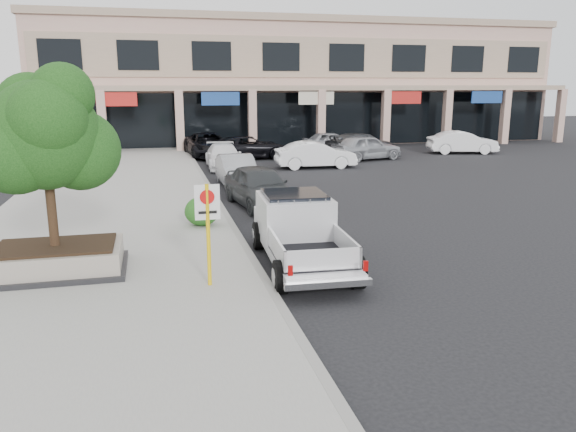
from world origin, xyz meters
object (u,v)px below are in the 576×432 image
at_px(planter_tree, 52,135).
at_px(lot_car_e, 331,141).
at_px(lot_car_d, 249,147).
at_px(pickup_truck, 302,233).
at_px(curb_car_a, 260,186).
at_px(lot_car_a, 366,147).
at_px(curb_car_c, 224,156).
at_px(curb_car_d, 208,145).
at_px(lot_car_c, 362,145).
at_px(no_parking_sign, 208,221).
at_px(lot_car_f, 462,142).
at_px(planter, 57,259).
at_px(curb_car_b, 237,171).
at_px(lot_car_b, 316,155).

xyz_separation_m(planter_tree, lot_car_e, (14.37, 23.37, -2.73)).
bearing_deg(lot_car_d, pickup_truck, 172.61).
distance_m(curb_car_a, lot_car_a, 14.73).
bearing_deg(curb_car_c, lot_car_d, 62.70).
bearing_deg(curb_car_d, lot_car_c, -17.16).
height_order(pickup_truck, lot_car_c, pickup_truck).
height_order(no_parking_sign, curb_car_d, no_parking_sign).
height_order(lot_car_c, lot_car_f, lot_car_c).
distance_m(planter, lot_car_d, 22.53).
xyz_separation_m(planter_tree, curb_car_c, (6.08, 17.05, -2.75)).
relative_size(curb_car_b, lot_car_c, 0.83).
height_order(curb_car_a, lot_car_f, curb_car_a).
distance_m(pickup_truck, curb_car_a, 7.39).
bearing_deg(lot_car_b, planter, 147.25).
bearing_deg(lot_car_e, curb_car_d, 91.19).
relative_size(planter_tree, no_parking_sign, 1.74).
height_order(planter_tree, lot_car_f, planter_tree).
height_order(curb_car_c, lot_car_c, lot_car_c).
relative_size(lot_car_c, lot_car_e, 1.29).
distance_m(lot_car_b, lot_car_d, 5.64).
height_order(pickup_truck, lot_car_a, pickup_truck).
bearing_deg(planter, curb_car_c, 70.13).
distance_m(curb_car_a, lot_car_b, 10.44).
xyz_separation_m(planter, curb_car_b, (6.10, 11.50, 0.23)).
relative_size(curb_car_b, lot_car_a, 0.94).
bearing_deg(lot_car_b, curb_car_c, 79.58).
distance_m(planter_tree, lot_car_a, 23.97).
relative_size(no_parking_sign, curb_car_c, 0.50).
distance_m(no_parking_sign, lot_car_a, 23.52).
height_order(curb_car_b, curb_car_c, curb_car_b).
height_order(pickup_truck, curb_car_c, pickup_truck).
distance_m(planter, pickup_truck, 5.98).
bearing_deg(lot_car_d, no_parking_sign, 166.84).
distance_m(planter, planter_tree, 2.95).
bearing_deg(planter_tree, lot_car_c, 52.67).
relative_size(pickup_truck, lot_car_f, 1.21).
bearing_deg(curb_car_b, curb_car_d, 90.00).
xyz_separation_m(curb_car_c, lot_car_e, (8.29, 6.32, 0.02)).
bearing_deg(lot_car_f, lot_car_a, 114.32).
bearing_deg(planter, curb_car_d, 75.36).
height_order(no_parking_sign, lot_car_e, no_parking_sign).
bearing_deg(curb_car_a, curb_car_c, 82.36).
bearing_deg(lot_car_a, pickup_truck, 139.54).
height_order(no_parking_sign, lot_car_d, no_parking_sign).
bearing_deg(lot_car_d, lot_car_f, -93.86).
distance_m(planter_tree, lot_car_c, 25.56).
relative_size(planter, curb_car_a, 0.70).
height_order(planter_tree, curb_car_a, planter_tree).
bearing_deg(curb_car_d, lot_car_a, -27.32).
bearing_deg(lot_car_b, lot_car_a, -55.59).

